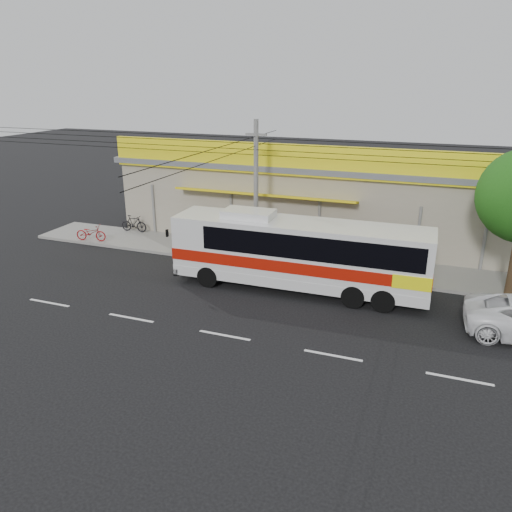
# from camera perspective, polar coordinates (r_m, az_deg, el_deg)

# --- Properties ---
(ground) EXTENTS (120.00, 120.00, 0.00)m
(ground) POSITION_cam_1_polar(r_m,az_deg,el_deg) (20.50, -0.75, -5.92)
(ground) COLOR black
(ground) RESTS_ON ground
(sidewalk) EXTENTS (30.00, 3.20, 0.15)m
(sidewalk) POSITION_cam_1_polar(r_m,az_deg,el_deg) (25.72, 4.08, -0.33)
(sidewalk) COLOR gray
(sidewalk) RESTS_ON ground
(lane_markings) EXTENTS (50.00, 0.12, 0.01)m
(lane_markings) POSITION_cam_1_polar(r_m,az_deg,el_deg) (18.45, -3.59, -9.05)
(lane_markings) COLOR silver
(lane_markings) RESTS_ON ground
(storefront_building) EXTENTS (22.60, 9.20, 5.70)m
(storefront_building) POSITION_cam_1_polar(r_m,az_deg,el_deg) (30.26, 7.20, 7.02)
(storefront_building) COLOR gray
(storefront_building) RESTS_ON ground
(coach_bus) EXTENTS (11.15, 2.53, 3.43)m
(coach_bus) POSITION_cam_1_polar(r_m,az_deg,el_deg) (21.58, 5.37, 0.60)
(coach_bus) COLOR silver
(coach_bus) RESTS_ON ground
(motorbike_red) EXTENTS (1.85, 0.91, 0.93)m
(motorbike_red) POSITION_cam_1_polar(r_m,az_deg,el_deg) (29.67, -18.34, 2.54)
(motorbike_red) COLOR maroon
(motorbike_red) RESTS_ON sidewalk
(motorbike_dark) EXTENTS (1.68, 0.57, 0.99)m
(motorbike_dark) POSITION_cam_1_polar(r_m,az_deg,el_deg) (30.75, -13.80, 3.63)
(motorbike_dark) COLOR black
(motorbike_dark) RESTS_ON sidewalk
(utility_pole) EXTENTS (34.00, 14.00, 7.04)m
(utility_pole) POSITION_cam_1_polar(r_m,az_deg,el_deg) (24.34, 0.01, 12.49)
(utility_pole) COLOR #61615F
(utility_pole) RESTS_ON ground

